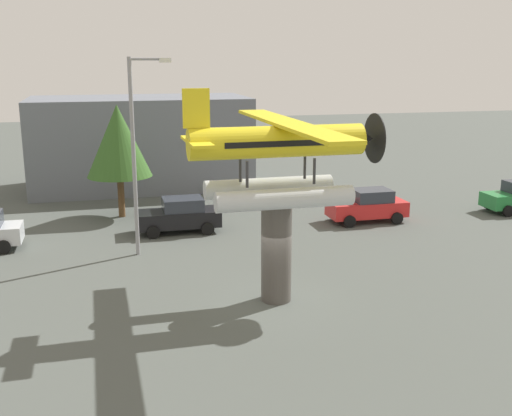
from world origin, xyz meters
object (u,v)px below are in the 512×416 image
Objects in this scene: floatplane_monument at (281,155)px; streetlight_primary at (137,144)px; display_pedestal at (276,252)px; car_mid_black at (179,215)px; car_far_red at (368,206)px; storefront_building at (141,142)px; tree_east at (118,141)px.

streetlight_primary is at bearing 123.36° from floatplane_monument.
floatplane_monument reaches higher than display_pedestal.
floatplane_monument reaches higher than car_mid_black.
display_pedestal is 0.88× the size of car_far_red.
streetlight_primary is 0.61× the size of storefront_building.
display_pedestal is at bearing -180.00° from floatplane_monument.
display_pedestal is 0.35× the size of floatplane_monument.
streetlight_primary is at bearing 12.88° from car_far_red.
storefront_building is at bearing -48.29° from car_far_red.
display_pedestal is at bearing 50.35° from car_far_red.
tree_east is (-1.70, -8.18, 1.20)m from storefront_building.
floatplane_monument is at bearing 103.59° from car_mid_black.
streetlight_primary is 7.19m from tree_east.
storefront_building is 8.44m from tree_east.
floatplane_monument is (0.13, 0.00, 3.51)m from display_pedestal.
car_far_red is at bearing -18.61° from tree_east.
storefront_building is (-11.15, 12.51, 2.15)m from car_far_red.
floatplane_monument is 0.73× the size of storefront_building.
display_pedestal is 0.42× the size of streetlight_primary.
floatplane_monument is at bearing -56.01° from streetlight_primary.
storefront_building reaches higher than car_far_red.
car_mid_black is 5.63m from streetlight_primary.
streetlight_primary reaches higher than floatplane_monument.
tree_east is at bearing -18.61° from car_far_red.
car_far_red is 0.29× the size of storefront_building.
car_mid_black is at bearing 56.74° from streetlight_primary.
floatplane_monument is at bearing -69.67° from tree_east.
streetlight_primary is at bearing -94.08° from storefront_building.
floatplane_monument is 13.03m from car_far_red.
floatplane_monument is 2.48× the size of car_far_red.
car_mid_black is at bearing -55.12° from tree_east.
floatplane_monument is at bearing 0.63° from display_pedestal.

